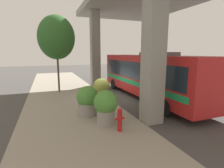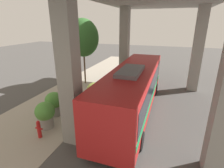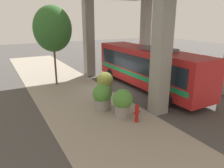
% 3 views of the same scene
% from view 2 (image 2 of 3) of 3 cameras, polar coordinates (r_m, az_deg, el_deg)
% --- Properties ---
extents(ground_plane, '(80.00, 80.00, 0.00)m').
position_cam_2_polar(ground_plane, '(15.02, -3.42, -5.46)').
color(ground_plane, '#474442').
rests_on(ground_plane, ground).
extents(sidewalk_strip, '(6.00, 40.00, 0.02)m').
position_cam_2_polar(sidewalk_strip, '(16.30, -13.26, -3.87)').
color(sidewalk_strip, gray).
rests_on(sidewalk_strip, ground).
extents(overpass, '(9.40, 18.71, 8.42)m').
position_cam_2_polar(overpass, '(12.70, 14.38, 23.35)').
color(overpass, gray).
rests_on(overpass, ground).
extents(bus, '(2.76, 11.80, 3.58)m').
position_cam_2_polar(bus, '(12.49, 7.05, -1.18)').
color(bus, '#B21E1E').
rests_on(bus, ground).
extents(fire_hydrant, '(0.45, 0.22, 1.10)m').
position_cam_2_polar(fire_hydrant, '(11.10, -22.73, -13.46)').
color(fire_hydrant, '#B21919').
rests_on(fire_hydrant, ground).
extents(planter_front, '(1.25, 1.25, 1.69)m').
position_cam_2_polar(planter_front, '(13.22, -18.37, -6.03)').
color(planter_front, gray).
rests_on(planter_front, ground).
extents(planter_middle, '(1.21, 1.21, 1.73)m').
position_cam_2_polar(planter_middle, '(11.75, -20.95, -9.19)').
color(planter_middle, gray).
rests_on(planter_middle, ground).
extents(planter_back, '(1.31, 1.31, 1.63)m').
position_cam_2_polar(planter_back, '(14.74, -5.75, -2.58)').
color(planter_back, gray).
rests_on(planter_back, ground).
extents(street_tree_near, '(3.18, 3.18, 6.77)m').
position_cam_2_polar(street_tree_near, '(18.54, -9.42, 14.63)').
color(street_tree_near, brown).
rests_on(street_tree_near, ground).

